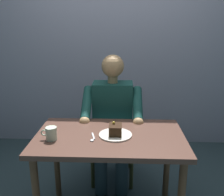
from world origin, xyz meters
TOP-DOWN VIEW (x-y plane):
  - cafe_rear_panel at (0.00, -1.47)m, footprint 6.40×0.12m
  - dining_table at (0.00, 0.00)m, footprint 1.08×0.66m
  - chair at (0.00, -0.65)m, footprint 0.42×0.42m
  - seated_person at (0.00, -0.48)m, footprint 0.53×0.58m
  - dessert_plate at (-0.04, 0.01)m, footprint 0.24×0.24m
  - cake_slice at (-0.04, 0.01)m, footprint 0.09×0.12m
  - coffee_cup at (0.40, 0.09)m, footprint 0.11×0.08m
  - dessert_spoon at (0.12, 0.07)m, footprint 0.04×0.14m

SIDE VIEW (x-z plane):
  - chair at x=0.00m, z-range 0.04..0.93m
  - dining_table at x=0.00m, z-range 0.27..0.99m
  - seated_person at x=0.00m, z-range 0.02..1.26m
  - dessert_spoon at x=0.12m, z-range 0.72..0.73m
  - dessert_plate at x=-0.04m, z-range 0.72..0.73m
  - cake_slice at x=-0.04m, z-range 0.72..0.81m
  - coffee_cup at x=0.40m, z-range 0.72..0.82m
  - cafe_rear_panel at x=0.00m, z-range 0.00..3.00m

